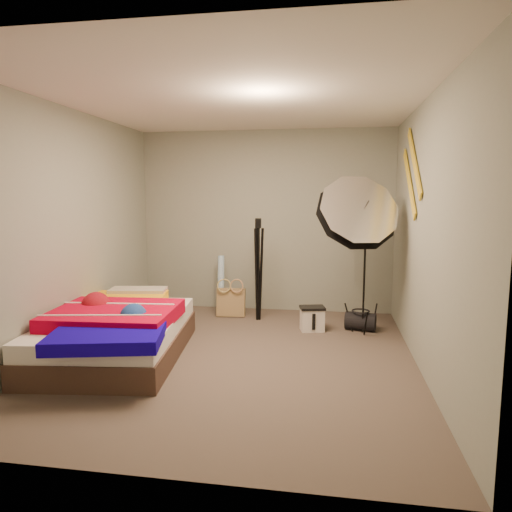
% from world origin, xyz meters
% --- Properties ---
extents(floor, '(4.00, 4.00, 0.00)m').
position_xyz_m(floor, '(0.00, 0.00, 0.00)').
color(floor, brown).
rests_on(floor, ground).
extents(ceiling, '(4.00, 4.00, 0.00)m').
position_xyz_m(ceiling, '(0.00, 0.00, 2.50)').
color(ceiling, silver).
rests_on(ceiling, wall_back).
extents(wall_back, '(3.50, 0.00, 3.50)m').
position_xyz_m(wall_back, '(0.00, 2.00, 1.25)').
color(wall_back, gray).
rests_on(wall_back, floor).
extents(wall_front, '(3.50, 0.00, 3.50)m').
position_xyz_m(wall_front, '(0.00, -2.00, 1.25)').
color(wall_front, gray).
rests_on(wall_front, floor).
extents(wall_left, '(0.00, 4.00, 4.00)m').
position_xyz_m(wall_left, '(-1.75, 0.00, 1.25)').
color(wall_left, gray).
rests_on(wall_left, floor).
extents(wall_right, '(0.00, 4.00, 4.00)m').
position_xyz_m(wall_right, '(1.75, 0.00, 1.25)').
color(wall_right, gray).
rests_on(wall_right, floor).
extents(tote_bag, '(0.39, 0.19, 0.39)m').
position_xyz_m(tote_bag, '(-0.39, 1.54, 0.19)').
color(tote_bag, '#A4875A').
rests_on(tote_bag, floor).
extents(wrapping_roll, '(0.12, 0.24, 0.79)m').
position_xyz_m(wrapping_roll, '(-0.57, 1.71, 0.40)').
color(wrapping_roll, '#4D96D0').
rests_on(wrapping_roll, floor).
extents(camera_case, '(0.31, 0.25, 0.27)m').
position_xyz_m(camera_case, '(0.71, 1.05, 0.13)').
color(camera_case, silver).
rests_on(camera_case, floor).
extents(duffel_bag, '(0.39, 0.28, 0.22)m').
position_xyz_m(duffel_bag, '(1.28, 1.15, 0.11)').
color(duffel_bag, black).
rests_on(duffel_bag, floor).
extents(wall_stripe_upper, '(0.02, 0.91, 0.78)m').
position_xyz_m(wall_stripe_upper, '(1.73, 0.60, 1.95)').
color(wall_stripe_upper, gold).
rests_on(wall_stripe_upper, wall_right).
extents(wall_stripe_lower, '(0.02, 0.91, 0.78)m').
position_xyz_m(wall_stripe_lower, '(1.73, 0.85, 1.75)').
color(wall_stripe_lower, gold).
rests_on(wall_stripe_lower, wall_right).
extents(bed, '(1.55, 2.09, 0.54)m').
position_xyz_m(bed, '(-1.20, -0.16, 0.27)').
color(bed, '#483228').
rests_on(bed, floor).
extents(photo_umbrella, '(1.06, 0.84, 1.94)m').
position_xyz_m(photo_umbrella, '(1.18, 0.91, 1.39)').
color(photo_umbrella, black).
rests_on(photo_umbrella, floor).
extents(camera_tripod, '(0.07, 0.07, 1.32)m').
position_xyz_m(camera_tripod, '(-0.00, 1.42, 0.76)').
color(camera_tripod, black).
rests_on(camera_tripod, floor).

